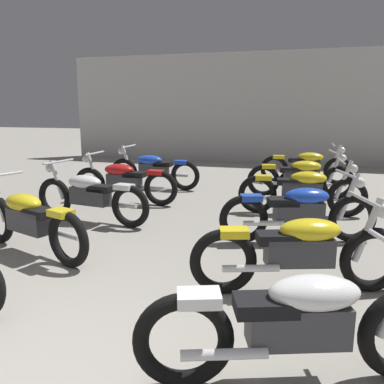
{
  "coord_description": "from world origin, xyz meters",
  "views": [
    {
      "loc": [
        1.69,
        -1.75,
        1.83
      ],
      "look_at": [
        0.0,
        4.05,
        0.55
      ],
      "focal_mm": 37.52,
      "sensor_mm": 36.0,
      "label": 1
    }
  ],
  "objects_px": {
    "motorcycle_left_row_2": "(90,195)",
    "motorcycle_left_row_4": "(153,169)",
    "motorcycle_left_row_3": "(124,180)",
    "motorcycle_right_row_0": "(300,321)",
    "motorcycle_right_row_2": "(300,211)",
    "motorcycle_right_row_5": "(306,165)",
    "motorcycle_left_row_1": "(29,219)",
    "motorcycle_right_row_4": "(301,176)",
    "motorcycle_right_row_1": "(300,250)",
    "motorcycle_right_row_3": "(303,189)"
  },
  "relations": [
    {
      "from": "motorcycle_left_row_3",
      "to": "motorcycle_left_row_4",
      "type": "relative_size",
      "value": 1.0
    },
    {
      "from": "motorcycle_right_row_1",
      "to": "motorcycle_right_row_4",
      "type": "relative_size",
      "value": 0.97
    },
    {
      "from": "motorcycle_left_row_2",
      "to": "motorcycle_right_row_1",
      "type": "relative_size",
      "value": 1.03
    },
    {
      "from": "motorcycle_right_row_1",
      "to": "motorcycle_left_row_3",
      "type": "bearing_deg",
      "value": 138.02
    },
    {
      "from": "motorcycle_left_row_1",
      "to": "motorcycle_left_row_4",
      "type": "xyz_separation_m",
      "value": [
        -0.04,
        4.35,
        0.0
      ]
    },
    {
      "from": "motorcycle_right_row_1",
      "to": "motorcycle_right_row_3",
      "type": "relative_size",
      "value": 0.97
    },
    {
      "from": "motorcycle_left_row_1",
      "to": "motorcycle_left_row_4",
      "type": "distance_m",
      "value": 4.35
    },
    {
      "from": "motorcycle_right_row_1",
      "to": "motorcycle_right_row_5",
      "type": "height_order",
      "value": "same"
    },
    {
      "from": "motorcycle_left_row_2",
      "to": "motorcycle_right_row_5",
      "type": "relative_size",
      "value": 1.0
    },
    {
      "from": "motorcycle_right_row_0",
      "to": "motorcycle_right_row_1",
      "type": "height_order",
      "value": "same"
    },
    {
      "from": "motorcycle_left_row_1",
      "to": "motorcycle_right_row_3",
      "type": "height_order",
      "value": "same"
    },
    {
      "from": "motorcycle_left_row_3",
      "to": "motorcycle_right_row_1",
      "type": "bearing_deg",
      "value": -41.98
    },
    {
      "from": "motorcycle_left_row_4",
      "to": "motorcycle_right_row_5",
      "type": "relative_size",
      "value": 1.0
    },
    {
      "from": "motorcycle_left_row_3",
      "to": "motorcycle_right_row_1",
      "type": "distance_m",
      "value": 4.54
    },
    {
      "from": "motorcycle_right_row_4",
      "to": "motorcycle_left_row_4",
      "type": "bearing_deg",
      "value": 179.41
    },
    {
      "from": "motorcycle_right_row_2",
      "to": "motorcycle_left_row_4",
      "type": "bearing_deg",
      "value": 138.17
    },
    {
      "from": "motorcycle_left_row_1",
      "to": "motorcycle_right_row_0",
      "type": "distance_m",
      "value": 3.7
    },
    {
      "from": "motorcycle_left_row_2",
      "to": "motorcycle_right_row_4",
      "type": "bearing_deg",
      "value": 41.11
    },
    {
      "from": "motorcycle_right_row_0",
      "to": "motorcycle_right_row_2",
      "type": "relative_size",
      "value": 0.99
    },
    {
      "from": "motorcycle_right_row_0",
      "to": "motorcycle_left_row_1",
      "type": "bearing_deg",
      "value": 154.49
    },
    {
      "from": "motorcycle_left_row_1",
      "to": "motorcycle_right_row_1",
      "type": "xyz_separation_m",
      "value": [
        3.31,
        -0.19,
        0.0
      ]
    },
    {
      "from": "motorcycle_left_row_3",
      "to": "motorcycle_left_row_4",
      "type": "height_order",
      "value": "same"
    },
    {
      "from": "motorcycle_right_row_2",
      "to": "motorcycle_right_row_4",
      "type": "height_order",
      "value": "same"
    },
    {
      "from": "motorcycle_right_row_3",
      "to": "motorcycle_right_row_4",
      "type": "bearing_deg",
      "value": 92.19
    },
    {
      "from": "motorcycle_left_row_1",
      "to": "motorcycle_right_row_0",
      "type": "height_order",
      "value": "same"
    },
    {
      "from": "motorcycle_left_row_4",
      "to": "motorcycle_right_row_5",
      "type": "distance_m",
      "value": 3.71
    },
    {
      "from": "motorcycle_right_row_0",
      "to": "motorcycle_right_row_4",
      "type": "xyz_separation_m",
      "value": [
        -0.12,
        5.91,
        0.0
      ]
    },
    {
      "from": "motorcycle_right_row_0",
      "to": "motorcycle_right_row_5",
      "type": "bearing_deg",
      "value": 90.26
    },
    {
      "from": "motorcycle_left_row_1",
      "to": "motorcycle_right_row_1",
      "type": "relative_size",
      "value": 1.0
    },
    {
      "from": "motorcycle_left_row_3",
      "to": "motorcycle_right_row_2",
      "type": "xyz_separation_m",
      "value": [
        3.33,
        -1.46,
        0.0
      ]
    },
    {
      "from": "motorcycle_left_row_1",
      "to": "motorcycle_right_row_2",
      "type": "height_order",
      "value": "same"
    },
    {
      "from": "motorcycle_right_row_4",
      "to": "motorcycle_right_row_2",
      "type": "bearing_deg",
      "value": -89.13
    },
    {
      "from": "motorcycle_left_row_1",
      "to": "motorcycle_right_row_3",
      "type": "bearing_deg",
      "value": 41.51
    },
    {
      "from": "motorcycle_right_row_3",
      "to": "motorcycle_right_row_1",
      "type": "bearing_deg",
      "value": -89.32
    },
    {
      "from": "motorcycle_right_row_2",
      "to": "motorcycle_right_row_4",
      "type": "distance_m",
      "value": 2.93
    },
    {
      "from": "motorcycle_left_row_1",
      "to": "motorcycle_right_row_4",
      "type": "xyz_separation_m",
      "value": [
        3.22,
        4.32,
        0.0
      ]
    },
    {
      "from": "motorcycle_left_row_2",
      "to": "motorcycle_left_row_4",
      "type": "xyz_separation_m",
      "value": [
        -0.03,
        2.85,
        0.0
      ]
    },
    {
      "from": "motorcycle_left_row_1",
      "to": "motorcycle_left_row_3",
      "type": "relative_size",
      "value": 0.96
    },
    {
      "from": "motorcycle_left_row_2",
      "to": "motorcycle_left_row_3",
      "type": "height_order",
      "value": "same"
    },
    {
      "from": "motorcycle_right_row_2",
      "to": "motorcycle_right_row_5",
      "type": "bearing_deg",
      "value": 89.48
    },
    {
      "from": "motorcycle_left_row_3",
      "to": "motorcycle_right_row_4",
      "type": "distance_m",
      "value": 3.6
    },
    {
      "from": "motorcycle_right_row_5",
      "to": "motorcycle_right_row_2",
      "type": "bearing_deg",
      "value": -90.52
    },
    {
      "from": "motorcycle_left_row_2",
      "to": "motorcycle_right_row_0",
      "type": "height_order",
      "value": "same"
    },
    {
      "from": "motorcycle_left_row_4",
      "to": "motorcycle_left_row_3",
      "type": "bearing_deg",
      "value": -90.78
    },
    {
      "from": "motorcycle_right_row_0",
      "to": "motorcycle_right_row_2",
      "type": "xyz_separation_m",
      "value": [
        -0.08,
        2.98,
        0.0
      ]
    },
    {
      "from": "motorcycle_left_row_1",
      "to": "motorcycle_left_row_4",
      "type": "relative_size",
      "value": 0.96
    },
    {
      "from": "motorcycle_right_row_3",
      "to": "motorcycle_right_row_5",
      "type": "relative_size",
      "value": 1.0
    },
    {
      "from": "motorcycle_right_row_3",
      "to": "motorcycle_left_row_4",
      "type": "bearing_deg",
      "value": 156.36
    },
    {
      "from": "motorcycle_left_row_4",
      "to": "motorcycle_right_row_0",
      "type": "xyz_separation_m",
      "value": [
        3.38,
        -5.94,
        0.0
      ]
    },
    {
      "from": "motorcycle_left_row_2",
      "to": "motorcycle_left_row_3",
      "type": "distance_m",
      "value": 1.35
    }
  ]
}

